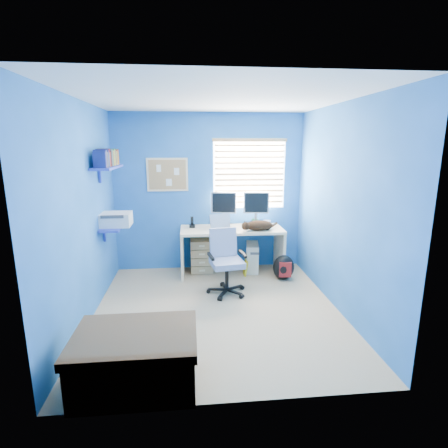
{
  "coord_description": "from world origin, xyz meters",
  "views": [
    {
      "loc": [
        -0.31,
        -3.98,
        2.02
      ],
      "look_at": [
        0.15,
        0.65,
        0.95
      ],
      "focal_mm": 28.0,
      "sensor_mm": 36.0,
      "label": 1
    }
  ],
  "objects": [
    {
      "name": "tower_pc",
      "position": [
        0.68,
        1.36,
        0.23
      ],
      "size": [
        0.25,
        0.46,
        0.45
      ],
      "primitive_type": "cube",
      "rotation": [
        0.0,
        0.0,
        -0.15
      ],
      "color": "beige",
      "rests_on": "floor"
    },
    {
      "name": "drawer_boxes",
      "position": [
        -0.14,
        1.38,
        0.27
      ],
      "size": [
        0.35,
        0.28,
        0.54
      ],
      "primitive_type": "cube",
      "color": "tan",
      "rests_on": "floor"
    },
    {
      "name": "phone",
      "position": [
        -0.28,
        1.38,
        0.82
      ],
      "size": [
        0.09,
        0.11,
        0.17
      ],
      "primitive_type": "cube",
      "rotation": [
        0.0,
        0.0,
        0.02
      ],
      "color": "black",
      "rests_on": "desk"
    },
    {
      "name": "wall_left",
      "position": [
        -1.5,
        0.0,
        1.25
      ],
      "size": [
        0.01,
        3.2,
        2.5
      ],
      "primitive_type": "cube",
      "color": "#1958A5",
      "rests_on": "ground"
    },
    {
      "name": "wall_shelves",
      "position": [
        -1.35,
        0.75,
        1.43
      ],
      "size": [
        0.42,
        0.9,
        1.05
      ],
      "color": "#2C3EB5",
      "rests_on": "ground"
    },
    {
      "name": "monitor_right",
      "position": [
        0.74,
        1.42,
        1.01
      ],
      "size": [
        0.41,
        0.17,
        0.54
      ],
      "primitive_type": "cube",
      "rotation": [
        0.0,
        0.0,
        -0.12
      ],
      "color": "silver",
      "rests_on": "desk"
    },
    {
      "name": "wall_right",
      "position": [
        1.5,
        0.0,
        1.25
      ],
      "size": [
        0.01,
        3.2,
        2.5
      ],
      "primitive_type": "cube",
      "color": "#1958A5",
      "rests_on": "ground"
    },
    {
      "name": "floor",
      "position": [
        0.0,
        0.0,
        0.0
      ],
      "size": [
        3.0,
        3.2,
        0.0
      ],
      "primitive_type": "cube",
      "color": "tan",
      "rests_on": "ground"
    },
    {
      "name": "window_blinds",
      "position": [
        0.65,
        1.57,
        1.55
      ],
      "size": [
        1.15,
        0.05,
        1.1
      ],
      "color": "white",
      "rests_on": "ground"
    },
    {
      "name": "ceiling",
      "position": [
        0.0,
        0.0,
        2.5
      ],
      "size": [
        3.0,
        3.2,
        0.0
      ],
      "primitive_type": "cube",
      "color": "white",
      "rests_on": "wall_back"
    },
    {
      "name": "corkboard",
      "position": [
        -0.65,
        1.58,
        1.55
      ],
      "size": [
        0.64,
        0.02,
        0.52
      ],
      "color": "beige",
      "rests_on": "ground"
    },
    {
      "name": "desk",
      "position": [
        0.33,
        1.26,
        0.37
      ],
      "size": [
        1.58,
        0.65,
        0.74
      ],
      "primitive_type": "cube",
      "color": "beige",
      "rests_on": "floor"
    },
    {
      "name": "wall_back",
      "position": [
        0.0,
        1.6,
        1.25
      ],
      "size": [
        3.0,
        0.01,
        2.5
      ],
      "primitive_type": "cube",
      "color": "#1958A5",
      "rests_on": "ground"
    },
    {
      "name": "laptop",
      "position": [
        0.18,
        1.13,
        0.85
      ],
      "size": [
        0.39,
        0.35,
        0.22
      ],
      "primitive_type": "cube",
      "rotation": [
        0.0,
        0.0,
        0.3
      ],
      "color": "silver",
      "rests_on": "desk"
    },
    {
      "name": "cd_spindle",
      "position": [
        0.93,
        1.46,
        0.78
      ],
      "size": [
        0.13,
        0.13,
        0.07
      ],
      "primitive_type": "cylinder",
      "color": "silver",
      "rests_on": "desk"
    },
    {
      "name": "backpack",
      "position": [
        1.09,
        0.92,
        0.19
      ],
      "size": [
        0.36,
        0.29,
        0.38
      ],
      "primitive_type": "ellipsoid",
      "rotation": [
        0.0,
        0.0,
        -0.16
      ],
      "color": "black",
      "rests_on": "floor"
    },
    {
      "name": "monitor_left",
      "position": [
        0.22,
        1.48,
        1.01
      ],
      "size": [
        0.42,
        0.19,
        0.54
      ],
      "primitive_type": "cube",
      "rotation": [
        0.0,
        0.0,
        -0.19
      ],
      "color": "silver",
      "rests_on": "desk"
    },
    {
      "name": "mug",
      "position": [
        0.73,
        1.45,
        0.79
      ],
      "size": [
        0.1,
        0.09,
        0.1
      ],
      "primitive_type": "imported",
      "color": "#206541",
      "rests_on": "desk"
    },
    {
      "name": "yellow_book",
      "position": [
        0.54,
        1.16,
        0.12
      ],
      "size": [
        0.03,
        0.17,
        0.24
      ],
      "primitive_type": "cube",
      "color": "yellow",
      "rests_on": "floor"
    },
    {
      "name": "wall_front",
      "position": [
        0.0,
        -1.6,
        1.25
      ],
      "size": [
        3.0,
        0.01,
        2.5
      ],
      "primitive_type": "cube",
      "color": "#1958A5",
      "rests_on": "ground"
    },
    {
      "name": "bed_corner",
      "position": [
        -0.79,
        -1.29,
        0.24
      ],
      "size": [
        0.99,
        0.7,
        0.47
      ],
      "primitive_type": "cube",
      "color": "brown",
      "rests_on": "floor"
    },
    {
      "name": "office_chair",
      "position": [
        0.17,
        0.54,
        0.33
      ],
      "size": [
        0.58,
        0.58,
        0.88
      ],
      "color": "black",
      "rests_on": "floor"
    },
    {
      "name": "cat",
      "position": [
        0.72,
        1.08,
        0.82
      ],
      "size": [
        0.48,
        0.36,
        0.15
      ],
      "primitive_type": "ellipsoid",
      "rotation": [
        0.0,
        0.0,
        0.35
      ],
      "color": "black",
      "rests_on": "desk"
    }
  ]
}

